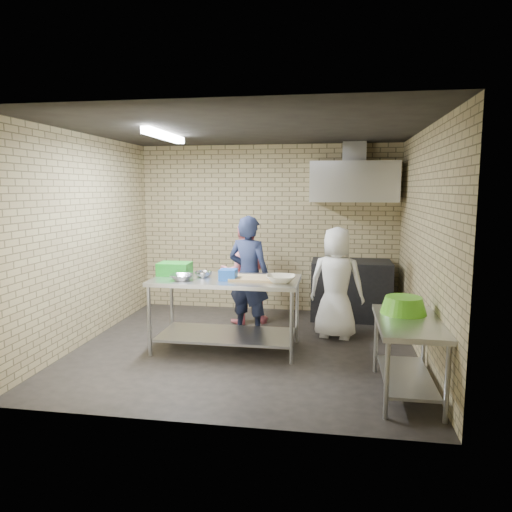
# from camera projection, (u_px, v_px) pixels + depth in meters

# --- Properties ---
(floor) EXTENTS (4.20, 4.20, 0.00)m
(floor) POSITION_uv_depth(u_px,v_px,m) (246.00, 348.00, 6.05)
(floor) COLOR black
(floor) RESTS_ON ground
(ceiling) EXTENTS (4.20, 4.20, 0.00)m
(ceiling) POSITION_uv_depth(u_px,v_px,m) (245.00, 129.00, 5.67)
(ceiling) COLOR black
(ceiling) RESTS_ON ground
(back_wall) EXTENTS (4.20, 0.06, 2.70)m
(back_wall) POSITION_uv_depth(u_px,v_px,m) (268.00, 229.00, 7.81)
(back_wall) COLOR tan
(back_wall) RESTS_ON ground
(front_wall) EXTENTS (4.20, 0.06, 2.70)m
(front_wall) POSITION_uv_depth(u_px,v_px,m) (201.00, 269.00, 3.90)
(front_wall) COLOR tan
(front_wall) RESTS_ON ground
(left_wall) EXTENTS (0.06, 4.00, 2.70)m
(left_wall) POSITION_uv_depth(u_px,v_px,m) (86.00, 239.00, 6.19)
(left_wall) COLOR tan
(left_wall) RESTS_ON ground
(right_wall) EXTENTS (0.06, 4.00, 2.70)m
(right_wall) POSITION_uv_depth(u_px,v_px,m) (424.00, 245.00, 5.52)
(right_wall) COLOR tan
(right_wall) RESTS_ON ground
(prep_table) EXTENTS (1.80, 0.90, 0.90)m
(prep_table) POSITION_uv_depth(u_px,v_px,m) (226.00, 314.00, 5.96)
(prep_table) COLOR silver
(prep_table) RESTS_ON floor
(side_counter) EXTENTS (0.60, 1.20, 0.75)m
(side_counter) POSITION_uv_depth(u_px,v_px,m) (407.00, 357.00, 4.63)
(side_counter) COLOR silver
(side_counter) RESTS_ON floor
(stove) EXTENTS (1.20, 0.70, 0.90)m
(stove) POSITION_uv_depth(u_px,v_px,m) (351.00, 290.00, 7.38)
(stove) COLOR black
(stove) RESTS_ON floor
(range_hood) EXTENTS (1.30, 0.60, 0.60)m
(range_hood) POSITION_uv_depth(u_px,v_px,m) (354.00, 182.00, 7.20)
(range_hood) COLOR silver
(range_hood) RESTS_ON back_wall
(hood_duct) EXTENTS (0.35, 0.30, 0.30)m
(hood_duct) POSITION_uv_depth(u_px,v_px,m) (354.00, 152.00, 7.28)
(hood_duct) COLOR #A5A8AD
(hood_duct) RESTS_ON back_wall
(wall_shelf) EXTENTS (0.80, 0.20, 0.04)m
(wall_shelf) POSITION_uv_depth(u_px,v_px,m) (373.00, 194.00, 7.36)
(wall_shelf) COLOR #3F2B19
(wall_shelf) RESTS_ON back_wall
(fluorescent_fixture) EXTENTS (0.10, 1.25, 0.08)m
(fluorescent_fixture) POSITION_uv_depth(u_px,v_px,m) (165.00, 136.00, 5.84)
(fluorescent_fixture) COLOR white
(fluorescent_fixture) RESTS_ON ceiling
(green_crate) EXTENTS (0.40, 0.30, 0.16)m
(green_crate) POSITION_uv_depth(u_px,v_px,m) (175.00, 269.00, 6.11)
(green_crate) COLOR #1B9222
(green_crate) RESTS_ON prep_table
(blue_tub) EXTENTS (0.20, 0.20, 0.13)m
(blue_tub) POSITION_uv_depth(u_px,v_px,m) (228.00, 275.00, 5.78)
(blue_tub) COLOR blue
(blue_tub) RESTS_ON prep_table
(cutting_board) EXTENTS (0.55, 0.42, 0.03)m
(cutting_board) POSITION_uv_depth(u_px,v_px,m) (254.00, 278.00, 5.82)
(cutting_board) COLOR tan
(cutting_board) RESTS_ON prep_table
(mixing_bowl_a) EXTENTS (0.29, 0.29, 0.07)m
(mixing_bowl_a) POSITION_uv_depth(u_px,v_px,m) (182.00, 277.00, 5.78)
(mixing_bowl_a) COLOR #ACADB3
(mixing_bowl_a) RESTS_ON prep_table
(mixing_bowl_b) EXTENTS (0.22, 0.22, 0.07)m
(mixing_bowl_b) POSITION_uv_depth(u_px,v_px,m) (203.00, 274.00, 5.99)
(mixing_bowl_b) COLOR silver
(mixing_bowl_b) RESTS_ON prep_table
(ceramic_bowl) EXTENTS (0.35, 0.35, 0.08)m
(ceramic_bowl) POSITION_uv_depth(u_px,v_px,m) (281.00, 279.00, 5.63)
(ceramic_bowl) COLOR #BFB698
(ceramic_bowl) RESTS_ON prep_table
(green_basin) EXTENTS (0.46, 0.46, 0.17)m
(green_basin) POSITION_uv_depth(u_px,v_px,m) (404.00, 305.00, 4.82)
(green_basin) COLOR #59C626
(green_basin) RESTS_ON side_counter
(bottle_red) EXTENTS (0.07, 0.07, 0.18)m
(bottle_red) POSITION_uv_depth(u_px,v_px,m) (356.00, 187.00, 7.39)
(bottle_red) COLOR #B22619
(bottle_red) RESTS_ON wall_shelf
(bottle_green) EXTENTS (0.06, 0.06, 0.15)m
(bottle_green) POSITION_uv_depth(u_px,v_px,m) (383.00, 188.00, 7.33)
(bottle_green) COLOR green
(bottle_green) RESTS_ON wall_shelf
(man_navy) EXTENTS (0.69, 0.55, 1.64)m
(man_navy) POSITION_uv_depth(u_px,v_px,m) (249.00, 276.00, 6.52)
(man_navy) COLOR black
(man_navy) RESTS_ON floor
(woman_pink) EXTENTS (0.87, 0.77, 1.50)m
(woman_pink) POSITION_uv_depth(u_px,v_px,m) (244.00, 273.00, 7.11)
(woman_pink) COLOR pink
(woman_pink) RESTS_ON floor
(woman_white) EXTENTS (0.81, 0.60, 1.50)m
(woman_white) POSITION_uv_depth(u_px,v_px,m) (336.00, 283.00, 6.38)
(woman_white) COLOR white
(woman_white) RESTS_ON floor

